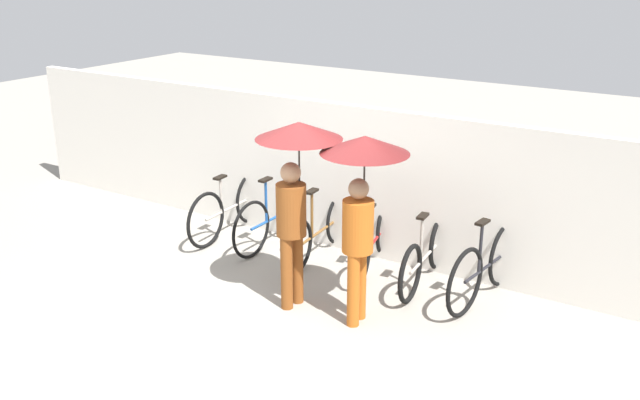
{
  "coord_description": "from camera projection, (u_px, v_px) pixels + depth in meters",
  "views": [
    {
      "loc": [
        4.07,
        -5.23,
        3.69
      ],
      "look_at": [
        0.0,
        1.22,
        1.0
      ],
      "focal_mm": 40.0,
      "sensor_mm": 36.0,
      "label": 1
    }
  ],
  "objects": [
    {
      "name": "ground_plane",
      "position": [
        258.0,
        323.0,
        7.45
      ],
      "size": [
        30.0,
        30.0,
        0.0
      ],
      "primitive_type": "plane",
      "color": "gray"
    },
    {
      "name": "parked_bicycle_4",
      "position": [
        426.0,
        255.0,
        8.22
      ],
      "size": [
        0.44,
        1.68,
        1.07
      ],
      "rotation": [
        0.0,
        0.0,
        1.66
      ],
      "color": "black",
      "rests_on": "ground"
    },
    {
      "name": "parked_bicycle_5",
      "position": [
        486.0,
        266.0,
        7.84
      ],
      "size": [
        0.44,
        1.72,
        1.04
      ],
      "rotation": [
        0.0,
        0.0,
        1.46
      ],
      "color": "black",
      "rests_on": "ground"
    },
    {
      "name": "back_wall",
      "position": [
        362.0,
        181.0,
        8.89
      ],
      "size": [
        11.61,
        0.12,
        1.91
      ],
      "color": "silver",
      "rests_on": "ground"
    },
    {
      "name": "parked_bicycle_3",
      "position": [
        374.0,
        240.0,
        8.65
      ],
      "size": [
        0.53,
        1.64,
        1.03
      ],
      "rotation": [
        0.0,
        0.0,
        1.79
      ],
      "color": "black",
      "rests_on": "ground"
    },
    {
      "name": "pedestrian_leading",
      "position": [
        296.0,
        168.0,
        7.38
      ],
      "size": [
        0.91,
        0.91,
        2.03
      ],
      "rotation": [
        0.0,
        0.0,
        -0.1
      ],
      "color": "brown",
      "rests_on": "ground"
    },
    {
      "name": "parked_bicycle_0",
      "position": [
        230.0,
        207.0,
        9.66
      ],
      "size": [
        0.44,
        1.8,
        1.09
      ],
      "rotation": [
        0.0,
        0.0,
        1.62
      ],
      "color": "black",
      "rests_on": "ground"
    },
    {
      "name": "parked_bicycle_1",
      "position": [
        275.0,
        216.0,
        9.32
      ],
      "size": [
        0.44,
        1.74,
        1.06
      ],
      "rotation": [
        0.0,
        0.0,
        1.57
      ],
      "color": "black",
      "rests_on": "ground"
    },
    {
      "name": "parked_bicycle_2",
      "position": [
        320.0,
        230.0,
        8.93
      ],
      "size": [
        0.44,
        1.77,
        0.99
      ],
      "rotation": [
        0.0,
        0.0,
        1.64
      ],
      "color": "black",
      "rests_on": "ground"
    },
    {
      "name": "pedestrian_center",
      "position": [
        362.0,
        183.0,
        7.06
      ],
      "size": [
        0.9,
        0.9,
        1.97
      ],
      "rotation": [
        0.0,
        0.0,
        0.12
      ],
      "color": "#B25619",
      "rests_on": "ground"
    }
  ]
}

